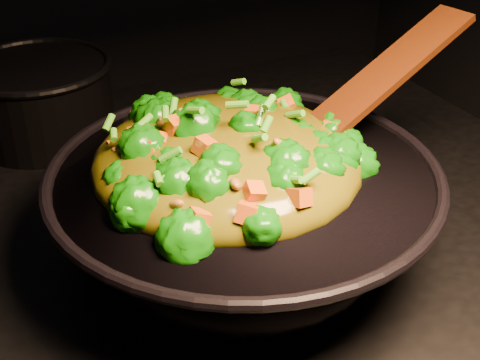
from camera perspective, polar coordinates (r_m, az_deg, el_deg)
name	(u,v)px	position (r m, az deg, el deg)	size (l,w,h in m)	color
wok	(244,217)	(0.78, 0.33, -3.21)	(0.43, 0.43, 0.12)	black
stir_fry	(227,125)	(0.74, -1.15, 4.72)	(0.31, 0.31, 0.11)	#116407
spatula	(363,93)	(0.81, 10.46, 7.31)	(0.35, 0.05, 0.01)	#3D1005
back_pot	(42,100)	(1.10, -16.57, 6.57)	(0.22, 0.22, 0.13)	black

